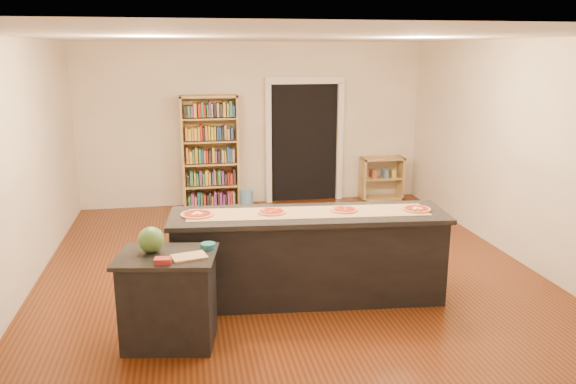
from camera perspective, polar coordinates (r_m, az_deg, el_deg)
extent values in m
cube|color=#F1E4CB|center=(6.47, 0.32, 3.01)|extent=(6.00, 7.00, 2.80)
cube|color=#55270E|center=(6.88, 0.31, -8.48)|extent=(6.00, 7.00, 0.01)
cube|color=white|center=(6.35, 0.34, 15.47)|extent=(6.00, 7.00, 0.01)
cube|color=black|center=(10.07, 1.63, 5.02)|extent=(1.20, 0.02, 2.10)
cube|color=silver|center=(9.91, -2.00, 4.87)|extent=(0.10, 0.08, 2.10)
cube|color=silver|center=(10.18, 5.28, 5.07)|extent=(0.10, 0.08, 2.10)
cube|color=silver|center=(9.91, 1.74, 11.27)|extent=(1.40, 0.08, 0.12)
cube|color=black|center=(6.14, 2.08, -6.74)|extent=(2.87, 0.72, 0.92)
cube|color=black|center=(5.99, 2.12, -2.39)|extent=(2.95, 0.80, 0.05)
cube|color=black|center=(5.37, -11.99, -10.78)|extent=(0.81, 0.57, 0.83)
cube|color=black|center=(5.20, -12.24, -6.42)|extent=(0.88, 0.64, 0.04)
cube|color=tan|center=(9.67, -7.90, 4.00)|extent=(0.97, 0.34, 1.93)
cube|color=tan|center=(10.40, 9.50, 1.39)|extent=(0.77, 0.33, 0.77)
cylinder|color=#5A94C9|center=(9.69, -4.22, -0.75)|extent=(0.22, 0.22, 0.33)
cube|color=#9A7E4F|center=(6.00, 2.10, -2.07)|extent=(2.59, 0.69, 0.00)
sphere|color=#144214|center=(5.25, -13.74, -4.72)|extent=(0.24, 0.24, 0.24)
cube|color=tan|center=(5.07, -10.00, -6.50)|extent=(0.34, 0.26, 0.02)
cube|color=maroon|center=(4.98, -12.59, -6.84)|extent=(0.15, 0.11, 0.05)
cylinder|color=#195966|center=(5.26, -8.12, -5.45)|extent=(0.14, 0.14, 0.05)
cylinder|color=#B17744|center=(5.97, -9.20, -2.24)|extent=(0.34, 0.34, 0.02)
cylinder|color=#A5190C|center=(5.97, -9.21, -2.16)|extent=(0.28, 0.28, 0.00)
cylinder|color=#B17744|center=(5.98, -1.66, -2.02)|extent=(0.29, 0.29, 0.02)
cylinder|color=#A5190C|center=(5.98, -1.66, -1.94)|extent=(0.24, 0.24, 0.00)
cylinder|color=#B17744|center=(6.08, 5.74, -1.81)|extent=(0.28, 0.28, 0.02)
cylinder|color=#A5190C|center=(6.08, 5.74, -1.73)|extent=(0.23, 0.23, 0.00)
cylinder|color=#B17744|center=(6.24, 12.92, -1.70)|extent=(0.30, 0.30, 0.02)
cylinder|color=#A5190C|center=(6.24, 12.92, -1.62)|extent=(0.25, 0.25, 0.00)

